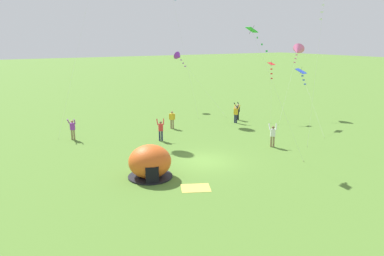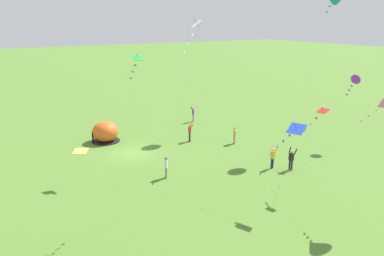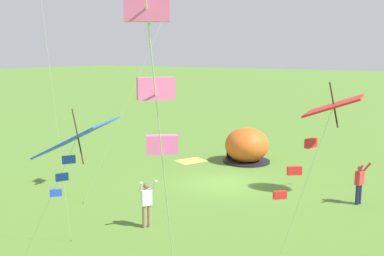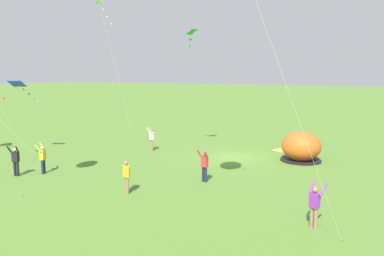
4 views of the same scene
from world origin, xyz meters
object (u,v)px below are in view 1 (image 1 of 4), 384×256
Objects in this scene: popup_tent at (150,162)px; kite_blue at (301,73)px; kite_red at (271,67)px; kite_pink at (298,51)px; kite_white at (323,5)px; person_flying_kite at (161,130)px; kite_purple at (179,56)px; person_with_toddler at (172,119)px; person_watching_sky at (273,135)px; person_far_back at (236,113)px; kite_green at (255,36)px; person_strolling at (238,111)px; person_center_field at (73,129)px.

kite_blue is (19.48, 6.29, 4.18)m from popup_tent.
kite_red reaches higher than popup_tent.
popup_tent is 0.45× the size of kite_red.
kite_pink reaches higher than popup_tent.
popup_tent is 18.81m from kite_white.
kite_white is at bearing -107.45° from kite_red.
person_flying_kite is 0.23× the size of kite_purple.
person_with_toddler is 0.14× the size of kite_white.
person_far_back is at bearing 72.21° from person_watching_sky.
kite_green is (-3.00, -0.95, 7.72)m from person_watching_sky.
kite_green reaches higher than popup_tent.
kite_blue is at bearing -73.73° from kite_red.
person_strolling is at bearing 57.21° from kite_green.
person_far_back is 16.21m from person_center_field.
person_flying_kite is 1.00× the size of person_center_field.
popup_tent is 1.49× the size of person_watching_sky.
person_far_back is 0.24× the size of kite_pink.
person_watching_sky is 1.10× the size of person_with_toddler.
person_with_toddler is 9.32m from person_center_field.
popup_tent is 24.85m from kite_purple.
kite_white is (-2.71, -8.61, 5.60)m from kite_red.
person_far_back and person_center_field have the same top height.
person_with_toddler is 12.22m from kite_red.
person_far_back and person_flying_kite have the same top height.
person_flying_kite is at bearing -162.43° from person_strolling.
person_center_field is at bearing 173.49° from person_far_back.
person_center_field is at bearing 176.85° from kite_pink.
kite_white reaches higher than kite_purple.
person_far_back is at bearing 34.76° from popup_tent.
kite_blue is (5.42, -3.47, 4.17)m from person_far_back.
kite_red is at bearing 42.63° from kite_green.
kite_purple is 20.10m from kite_white.
kite_purple is at bearing 29.97° from person_center_field.
kite_blue reaches higher than person_strolling.
kite_red is 0.66× the size of kite_green.
popup_tent is 21.36m from kite_red.
kite_blue is 8.78m from kite_white.
kite_green is at bearing -137.37° from kite_red.
kite_purple is (1.85, 19.15, 5.38)m from person_watching_sky.
kite_white reaches higher than person_strolling.
kite_red reaches higher than person_with_toddler.
popup_tent is 1.49× the size of person_strolling.
person_strolling is 9.90m from kite_pink.
person_center_field is at bearing 174.56° from kite_red.
person_strolling is 0.23× the size of kite_purple.
kite_purple is (13.17, 20.37, 5.38)m from popup_tent.
popup_tent is at bearing -122.89° from kite_purple.
kite_white reaches higher than kite_green.
kite_pink is at bearing 7.74° from kite_red.
kite_red is at bearing 8.94° from person_flying_kite.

